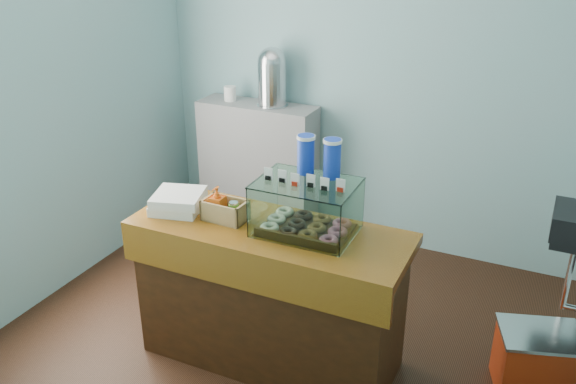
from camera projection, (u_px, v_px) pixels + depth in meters
The scene contains 9 objects.
ground at pixel (288, 334), 3.99m from camera, with size 3.50×3.50×0.00m, color black.
room_shell at pixel (293, 76), 3.29m from camera, with size 3.54×3.04×2.82m.
counter at pixel (270, 295), 3.59m from camera, with size 1.60×0.60×0.90m.
back_shelf at pixel (258, 167), 5.20m from camera, with size 1.00×0.32×1.10m, color gray.
display_case at pixel (309, 201), 3.33m from camera, with size 0.55×0.40×0.51m.
condiment_crate at pixel (223, 208), 3.48m from camera, with size 0.25×0.16×0.19m.
pastry_boxes at pixel (178, 201), 3.60m from camera, with size 0.35×0.35×0.11m.
coffee_urn at pixel (272, 75), 4.83m from camera, with size 0.26×0.26×0.47m.
red_cooler at pixel (536, 361), 3.44m from camera, with size 0.52×0.45×0.39m.
Camera 1 is at (1.38, -2.95, 2.48)m, focal length 38.00 mm.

